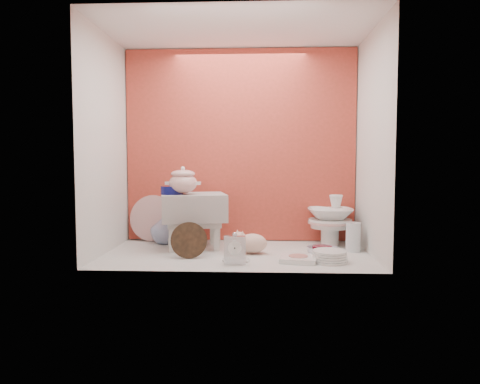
% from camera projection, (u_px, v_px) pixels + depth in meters
% --- Properties ---
extents(ground, '(1.80, 1.80, 0.00)m').
position_uv_depth(ground, '(237.00, 253.00, 3.00)').
color(ground, silver).
rests_on(ground, ground).
extents(niche_shell, '(1.86, 1.03, 1.53)m').
position_uv_depth(niche_shell, '(238.00, 119.00, 3.11)').
color(niche_shell, '#C33D30').
rests_on(niche_shell, ground).
extents(step_stool, '(0.53, 0.48, 0.40)m').
position_uv_depth(step_stool, '(193.00, 221.00, 3.18)').
color(step_stool, silver).
rests_on(step_stool, ground).
extents(soup_tureen, '(0.27, 0.27, 0.20)m').
position_uv_depth(soup_tureen, '(183.00, 180.00, 3.09)').
color(soup_tureen, white).
rests_on(soup_tureen, step_stool).
extents(cobalt_bowl, '(0.20, 0.20, 0.06)m').
position_uv_depth(cobalt_bowl, '(172.00, 190.00, 3.11)').
color(cobalt_bowl, '#0B0E52').
rests_on(cobalt_bowl, step_stool).
extents(floral_platter, '(0.37, 0.11, 0.36)m').
position_uv_depth(floral_platter, '(153.00, 218.00, 3.46)').
color(floral_platter, silver).
rests_on(floral_platter, ground).
extents(blue_white_vase, '(0.26, 0.26, 0.25)m').
position_uv_depth(blue_white_vase, '(166.00, 227.00, 3.36)').
color(blue_white_vase, white).
rests_on(blue_white_vase, ground).
extents(lacquer_tray, '(0.25, 0.10, 0.23)m').
position_uv_depth(lacquer_tray, '(189.00, 240.00, 2.85)').
color(lacquer_tray, black).
rests_on(lacquer_tray, ground).
extents(mantel_clock, '(0.13, 0.05, 0.19)m').
position_uv_depth(mantel_clock, '(235.00, 249.00, 2.68)').
color(mantel_clock, silver).
rests_on(mantel_clock, ground).
extents(plush_pig, '(0.27, 0.21, 0.15)m').
position_uv_depth(plush_pig, '(253.00, 243.00, 2.99)').
color(plush_pig, beige).
rests_on(plush_pig, ground).
extents(teacup_saucer, '(0.18, 0.18, 0.01)m').
position_uv_depth(teacup_saucer, '(236.00, 260.00, 2.78)').
color(teacup_saucer, white).
rests_on(teacup_saucer, ground).
extents(gold_rim_teacup, '(0.15, 0.15, 0.10)m').
position_uv_depth(gold_rim_teacup, '(236.00, 251.00, 2.77)').
color(gold_rim_teacup, white).
rests_on(gold_rim_teacup, teacup_saucer).
extents(lattice_dish, '(0.26, 0.26, 0.03)m').
position_uv_depth(lattice_dish, '(298.00, 259.00, 2.77)').
color(lattice_dish, white).
rests_on(lattice_dish, ground).
extents(dinner_plate_stack, '(0.26, 0.26, 0.07)m').
position_uv_depth(dinner_plate_stack, '(330.00, 256.00, 2.74)').
color(dinner_plate_stack, white).
rests_on(dinner_plate_stack, ground).
extents(crystal_bowl, '(0.26, 0.26, 0.06)m').
position_uv_depth(crystal_bowl, '(322.00, 252.00, 2.90)').
color(crystal_bowl, silver).
rests_on(crystal_bowl, ground).
extents(clear_glass_vase, '(0.13, 0.13, 0.20)m').
position_uv_depth(clear_glass_vase, '(353.00, 237.00, 3.06)').
color(clear_glass_vase, silver).
rests_on(clear_glass_vase, ground).
extents(porcelain_tower, '(0.40, 0.40, 0.38)m').
position_uv_depth(porcelain_tower, '(330.00, 220.00, 3.28)').
color(porcelain_tower, white).
rests_on(porcelain_tower, ground).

